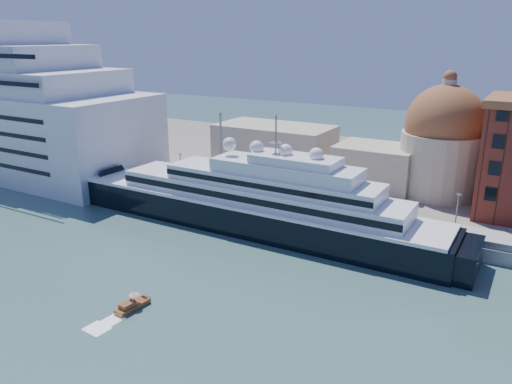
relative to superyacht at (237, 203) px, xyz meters
The scene contains 9 objects.
ground 25.33m from the superyacht, 67.38° to the right, with size 400.00×400.00×0.00m, color #335957.
quay 14.97m from the superyacht, 48.95° to the left, with size 180.00×10.00×2.50m, color gray.
land 53.00m from the superyacht, 79.56° to the left, with size 260.00×72.00×2.00m, color slate.
quay_fence 11.68m from the superyacht, 34.16° to the left, with size 180.00×0.10×1.20m, color slate.
superyacht is the anchor object (origin of this frame).
service_barge 47.92m from the superyacht, behind, with size 12.39×6.58×2.65m.
water_taxi 35.30m from the superyacht, 82.51° to the right, with size 2.19×5.33×2.47m.
church 38.74m from the superyacht, 65.30° to the left, with size 66.00×18.00×25.50m.
lamp_posts 11.10m from the superyacht, 108.41° to the left, with size 120.80×2.40×18.00m.
Camera 1 is at (40.73, -56.00, 36.48)m, focal length 35.00 mm.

